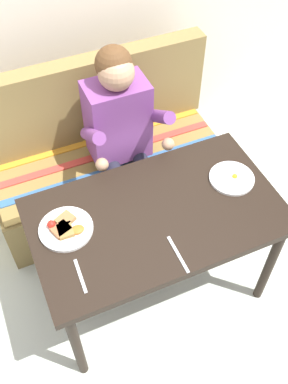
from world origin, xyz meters
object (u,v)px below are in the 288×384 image
at_px(table, 156,223).
at_px(couch, 106,164).
at_px(plate_breakfast, 65,228).
at_px(knife, 178,254).
at_px(fork, 80,276).
at_px(person, 122,130).
at_px(plate_eggs, 232,178).

height_order(table, couch, couch).
distance_m(plate_breakfast, knife, 0.53).
bearing_deg(fork, knife, -7.04).
height_order(table, plate_breakfast, plate_breakfast).
bearing_deg(couch, plate_breakfast, -121.62).
bearing_deg(table, person, 84.09).
xyz_separation_m(table, fork, (-0.44, -0.18, 0.08)).
xyz_separation_m(plate_breakfast, knife, (0.41, -0.32, -0.01)).
distance_m(couch, knife, 1.09).
relative_size(person, plate_eggs, 5.33).
distance_m(table, plate_breakfast, 0.44).
bearing_deg(plate_breakfast, plate_eggs, -2.27).
height_order(person, plate_eggs, person).
distance_m(couch, fork, 1.11).
height_order(couch, fork, couch).
bearing_deg(knife, person, 85.06).
relative_size(couch, person, 1.19).
bearing_deg(plate_eggs, fork, -165.80).
distance_m(couch, plate_eggs, 0.94).
relative_size(plate_breakfast, knife, 1.25).
bearing_deg(person, fork, -122.99).
bearing_deg(knife, plate_breakfast, 141.83).
distance_m(plate_breakfast, fork, 0.26).
relative_size(plate_eggs, fork, 1.34).
bearing_deg(fork, person, 59.16).
relative_size(table, couch, 0.83).
height_order(couch, knife, couch).
height_order(plate_breakfast, plate_eggs, plate_breakfast).
bearing_deg(plate_eggs, knife, -146.91).
bearing_deg(couch, knife, -90.53).
relative_size(person, fork, 7.13).
bearing_deg(knife, table, 87.70).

